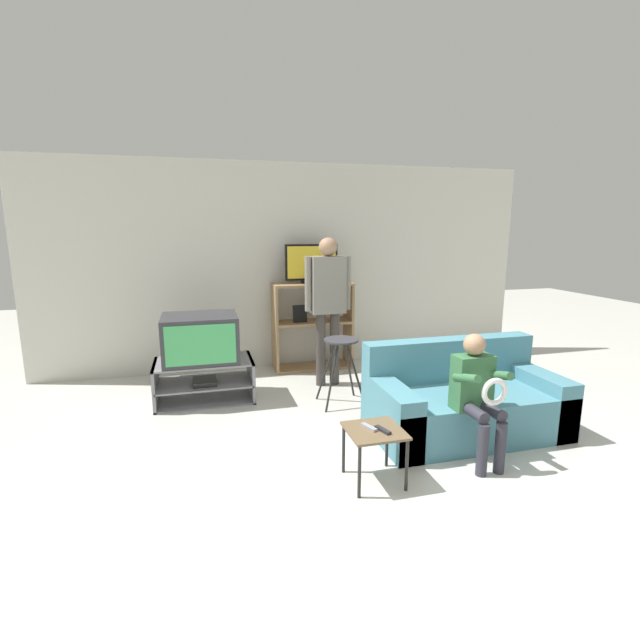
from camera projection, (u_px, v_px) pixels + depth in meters
name	position (u px, v px, depth m)	size (l,w,h in m)	color
ground_plane	(399.00, 508.00, 3.04)	(18.00, 18.00, 0.00)	beige
wall_back	(293.00, 267.00, 5.99)	(6.40, 0.06, 2.60)	beige
tv_stand	(205.00, 381.00, 4.88)	(1.01, 0.57, 0.43)	slate
television_main	(200.00, 338.00, 4.81)	(0.76, 0.60, 0.48)	#2D2D33
media_shelf	(312.00, 325.00, 5.94)	(1.01, 0.38, 1.11)	#9E7A51
television_flat	(311.00, 265.00, 5.79)	(0.67, 0.20, 0.49)	black
folding_stool	(341.00, 352.00, 4.72)	(0.44, 0.39, 0.70)	black
snack_table	(375.00, 437.00, 3.29)	(0.40, 0.40, 0.40)	brown
remote_control_black	(383.00, 430.00, 3.25)	(0.04, 0.14, 0.02)	#232328
remote_control_white	(369.00, 427.00, 3.30)	(0.04, 0.14, 0.02)	gray
couch	(463.00, 402.00, 4.13)	(1.66, 0.85, 0.79)	teal
person_standing_adult	(328.00, 297.00, 5.21)	(0.53, 0.21, 1.69)	#3D3833
person_seated_child	(477.00, 389.00, 3.56)	(0.33, 0.43, 1.01)	#2D2D38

